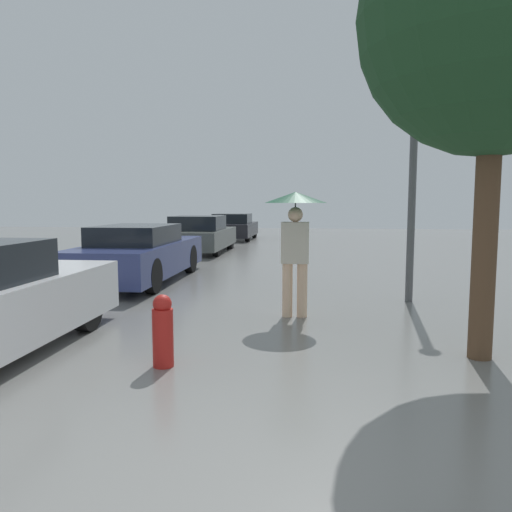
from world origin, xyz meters
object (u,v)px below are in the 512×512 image
(fire_hydrant, at_px, (163,331))
(street_lamp, at_px, (413,171))
(parked_car_farthest, at_px, (233,227))
(parked_car_third, at_px, (199,235))
(parked_car_second, at_px, (139,254))
(pedestrian, at_px, (295,224))
(tree, at_px, (496,19))

(fire_hydrant, bearing_deg, street_lamp, 50.01)
(parked_car_farthest, height_order, street_lamp, street_lamp)
(parked_car_third, relative_size, parked_car_farthest, 1.06)
(parked_car_second, bearing_deg, parked_car_third, 91.34)
(parked_car_third, xyz_separation_m, fire_hydrant, (2.31, -11.69, -0.21))
(pedestrian, relative_size, parked_car_third, 0.44)
(parked_car_second, xyz_separation_m, street_lamp, (5.32, -1.61, 1.62))
(parked_car_farthest, relative_size, tree, 0.79)
(tree, bearing_deg, parked_car_third, 117.12)
(tree, bearing_deg, pedestrian, 139.97)
(parked_car_second, bearing_deg, street_lamp, -16.84)
(parked_car_second, distance_m, parked_car_third, 6.31)
(parked_car_second, relative_size, fire_hydrant, 6.10)
(parked_car_third, xyz_separation_m, parked_car_farthest, (0.20, 5.95, -0.03))
(pedestrian, relative_size, parked_car_farthest, 0.47)
(pedestrian, bearing_deg, tree, -40.03)
(parked_car_third, distance_m, tree, 12.74)
(street_lamp, relative_size, fire_hydrant, 5.09)
(pedestrian, relative_size, parked_car_second, 0.40)
(pedestrian, bearing_deg, street_lamp, 35.67)
(pedestrian, distance_m, parked_car_third, 9.98)
(pedestrian, xyz_separation_m, parked_car_second, (-3.43, 2.97, -0.79))
(street_lamp, bearing_deg, pedestrian, -144.33)
(parked_car_third, relative_size, street_lamp, 1.09)
(parked_car_second, bearing_deg, pedestrian, -40.95)
(tree, relative_size, fire_hydrant, 6.58)
(parked_car_third, height_order, fire_hydrant, parked_car_third)
(parked_car_farthest, xyz_separation_m, fire_hydrant, (2.11, -17.64, -0.18))
(pedestrian, xyz_separation_m, tree, (2.08, -1.74, 2.16))
(street_lamp, bearing_deg, parked_car_farthest, 110.81)
(parked_car_third, relative_size, tree, 0.84)
(pedestrian, relative_size, tree, 0.37)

